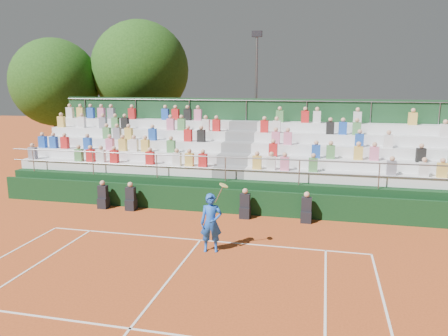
% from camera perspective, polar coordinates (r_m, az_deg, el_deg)
% --- Properties ---
extents(ground, '(90.00, 90.00, 0.00)m').
position_cam_1_polar(ground, '(14.89, -3.09, -9.40)').
color(ground, '#B44B1E').
rests_on(ground, ground).
extents(courtside_wall, '(20.00, 0.15, 1.00)m').
position_cam_1_polar(courtside_wall, '(17.68, -0.22, -4.32)').
color(courtside_wall, black).
rests_on(courtside_wall, ground).
extents(line_officials, '(8.80, 0.40, 1.19)m').
position_cam_1_polar(line_officials, '(17.55, -4.10, -4.55)').
color(line_officials, black).
rests_on(line_officials, ground).
extents(grandstand, '(20.00, 5.20, 4.40)m').
position_cam_1_polar(grandstand, '(20.62, 1.78, -0.41)').
color(grandstand, black).
rests_on(grandstand, ground).
extents(tennis_player, '(0.91, 0.58, 2.22)m').
position_cam_1_polar(tennis_player, '(13.67, -1.68, -7.16)').
color(tennis_player, blue).
rests_on(tennis_player, ground).
extents(tree_west, '(5.46, 5.46, 7.90)m').
position_cam_1_polar(tree_west, '(29.93, -21.22, 10.35)').
color(tree_west, '#362113').
rests_on(tree_west, ground).
extents(tree_east, '(6.26, 6.26, 9.11)m').
position_cam_1_polar(tree_east, '(29.52, -10.88, 12.47)').
color(tree_east, '#362113').
rests_on(tree_east, ground).
extents(floodlight_mast, '(0.60, 0.25, 8.19)m').
position_cam_1_polar(floodlight_mast, '(27.07, 4.23, 10.23)').
color(floodlight_mast, gray).
rests_on(floodlight_mast, ground).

